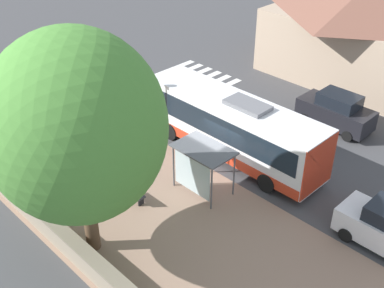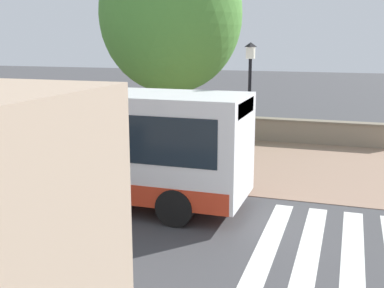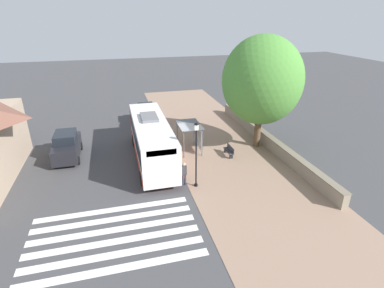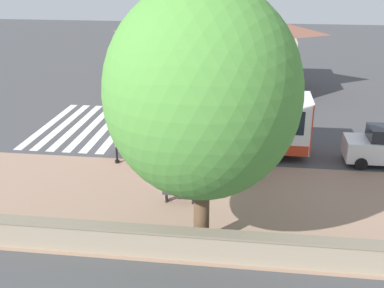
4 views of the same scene
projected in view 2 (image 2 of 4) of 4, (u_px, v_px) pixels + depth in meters
The scene contains 9 objects.
ground_plane at pixel (97, 181), 16.46m from camera, with size 120.00×120.00×0.00m, color #424244.
sidewalk_plaza at pixel (149, 152), 20.63m from camera, with size 9.00×44.00×0.02m.
stone_wall at pixel (181, 124), 24.27m from camera, with size 0.60×20.00×1.09m.
bus at pixel (74, 139), 14.33m from camera, with size 2.68×10.38×3.51m.
bus_shelter at pixel (102, 114), 17.81m from camera, with size 1.85×2.83×2.42m.
pedestrian at pixel (231, 164), 14.61m from camera, with size 0.34×0.23×1.73m.
bench at pixel (175, 143), 20.17m from camera, with size 0.40×1.47×0.88m.
street_lamp_near at pixel (249, 105), 14.82m from camera, with size 0.28×0.28×4.66m.
shade_tree at pixel (171, 15), 22.31m from camera, with size 6.63×6.63×9.52m.
Camera 2 is at (13.98, 8.07, 4.74)m, focal length 45.00 mm.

